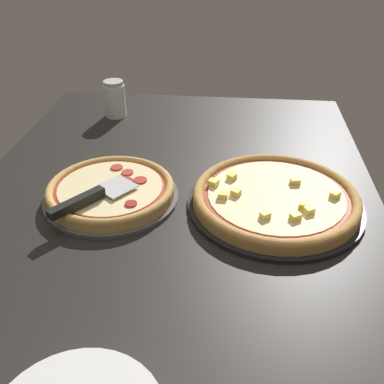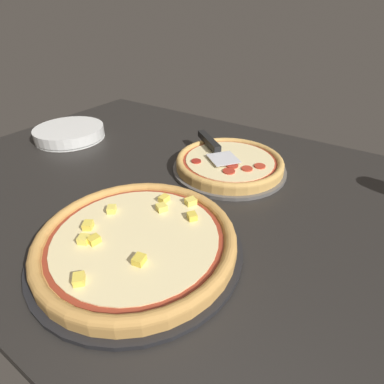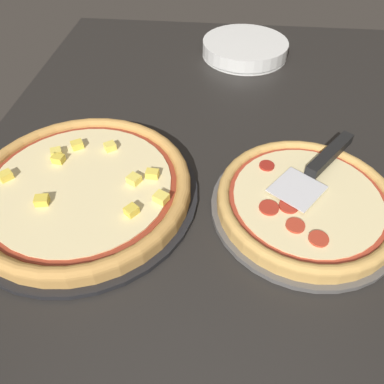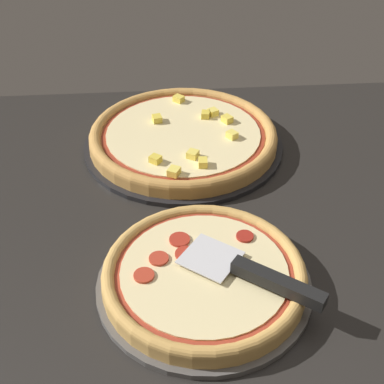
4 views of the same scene
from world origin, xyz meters
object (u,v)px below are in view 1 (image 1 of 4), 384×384
(pizza_front, at_px, (111,189))
(serving_spatula, at_px, (85,199))
(parmesan_shaker, at_px, (115,99))
(pizza_back, at_px, (276,197))

(pizza_front, height_order, serving_spatula, serving_spatula)
(pizza_front, xyz_separation_m, parmesan_shaker, (-0.51, -0.12, 0.03))
(serving_spatula, relative_size, parmesan_shaker, 1.69)
(pizza_front, relative_size, pizza_back, 0.79)
(serving_spatula, distance_m, parmesan_shaker, 0.60)
(serving_spatula, bearing_deg, pizza_front, 156.56)
(pizza_back, bearing_deg, pizza_front, -89.28)
(parmesan_shaker, bearing_deg, pizza_back, 45.30)
(pizza_front, bearing_deg, serving_spatula, -23.44)
(parmesan_shaker, bearing_deg, serving_spatula, 7.54)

